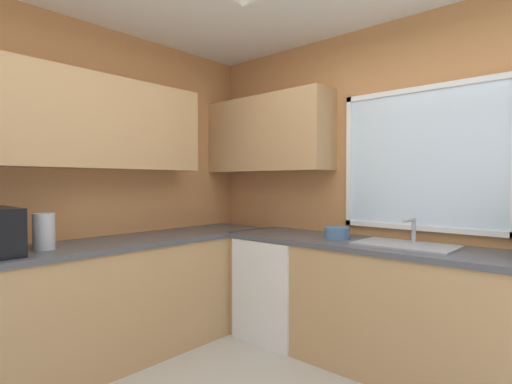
{
  "coord_description": "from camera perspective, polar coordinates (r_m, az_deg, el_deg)",
  "views": [
    {
      "loc": [
        1.21,
        -1.26,
        1.35
      ],
      "look_at": [
        -0.55,
        0.7,
        1.28
      ],
      "focal_mm": 27.45,
      "sensor_mm": 36.0,
      "label": 1
    }
  ],
  "objects": [
    {
      "name": "room_shell",
      "position": [
        2.73,
        -6.87,
        11.9
      ],
      "size": [
        3.85,
        3.63,
        2.67
      ],
      "color": "#C6844C",
      "rests_on": "ground_plane"
    },
    {
      "name": "kettle",
      "position": [
        2.93,
        -28.51,
        -5.07
      ],
      "size": [
        0.14,
        0.14,
        0.24
      ],
      "primitive_type": "cylinder",
      "color": "#B7B7BC",
      "rests_on": "counter_run_left"
    },
    {
      "name": "dishwasher",
      "position": [
        3.52,
        3.62,
        -13.64
      ],
      "size": [
        0.6,
        0.6,
        0.86
      ],
      "primitive_type": "cube",
      "color": "white",
      "rests_on": "ground_plane"
    },
    {
      "name": "sink_assembly",
      "position": [
        2.93,
        20.96,
        -7.15
      ],
      "size": [
        0.65,
        0.4,
        0.19
      ],
      "color": "#9EA0A5",
      "rests_on": "counter_run_back"
    },
    {
      "name": "counter_run_left",
      "position": [
        3.17,
        -23.47,
        -15.08
      ],
      "size": [
        0.65,
        3.24,
        0.9
      ],
      "color": "tan",
      "rests_on": "ground_plane"
    },
    {
      "name": "bowl",
      "position": [
        3.15,
        11.72,
        -5.84
      ],
      "size": [
        0.2,
        0.2,
        0.09
      ],
      "primitive_type": "cylinder",
      "color": "#4C7099",
      "rests_on": "counter_run_back"
    },
    {
      "name": "counter_run_back",
      "position": [
        3.02,
        21.42,
        -15.89
      ],
      "size": [
        2.94,
        0.65,
        0.9
      ],
      "color": "tan",
      "rests_on": "ground_plane"
    }
  ]
}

